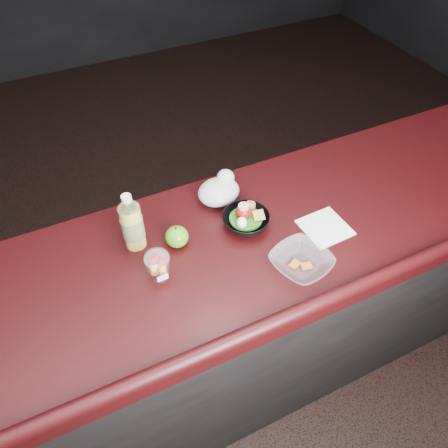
{
  "coord_description": "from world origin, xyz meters",
  "views": [
    {
      "loc": [
        -0.36,
        -0.61,
        2.18
      ],
      "look_at": [
        0.09,
        0.32,
        1.1
      ],
      "focal_mm": 35.0,
      "sensor_mm": 36.0,
      "label": 1
    }
  ],
  "objects_px": {
    "lemonade_bottle": "(132,225)",
    "snack_bowl": "(245,220)",
    "green_apple": "(177,237)",
    "takeout_bowl": "(301,262)",
    "fruit_cup": "(158,265)"
  },
  "relations": [
    {
      "from": "lemonade_bottle",
      "to": "snack_bowl",
      "type": "relative_size",
      "value": 1.14
    },
    {
      "from": "green_apple",
      "to": "snack_bowl",
      "type": "xyz_separation_m",
      "value": [
        0.25,
        -0.03,
        -0.01
      ]
    },
    {
      "from": "snack_bowl",
      "to": "lemonade_bottle",
      "type": "bearing_deg",
      "value": 167.25
    },
    {
      "from": "snack_bowl",
      "to": "takeout_bowl",
      "type": "height_order",
      "value": "snack_bowl"
    },
    {
      "from": "lemonade_bottle",
      "to": "fruit_cup",
      "type": "height_order",
      "value": "lemonade_bottle"
    },
    {
      "from": "snack_bowl",
      "to": "takeout_bowl",
      "type": "relative_size",
      "value": 0.84
    },
    {
      "from": "lemonade_bottle",
      "to": "fruit_cup",
      "type": "bearing_deg",
      "value": -80.98
    },
    {
      "from": "green_apple",
      "to": "takeout_bowl",
      "type": "distance_m",
      "value": 0.43
    },
    {
      "from": "snack_bowl",
      "to": "takeout_bowl",
      "type": "bearing_deg",
      "value": -71.74
    },
    {
      "from": "fruit_cup",
      "to": "takeout_bowl",
      "type": "relative_size",
      "value": 0.49
    },
    {
      "from": "lemonade_bottle",
      "to": "snack_bowl",
      "type": "xyz_separation_m",
      "value": [
        0.39,
        -0.09,
        -0.06
      ]
    },
    {
      "from": "snack_bowl",
      "to": "takeout_bowl",
      "type": "xyz_separation_m",
      "value": [
        0.08,
        -0.25,
        -0.01
      ]
    },
    {
      "from": "lemonade_bottle",
      "to": "fruit_cup",
      "type": "distance_m",
      "value": 0.17
    },
    {
      "from": "lemonade_bottle",
      "to": "takeout_bowl",
      "type": "distance_m",
      "value": 0.58
    },
    {
      "from": "green_apple",
      "to": "snack_bowl",
      "type": "bearing_deg",
      "value": -5.71
    }
  ]
}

